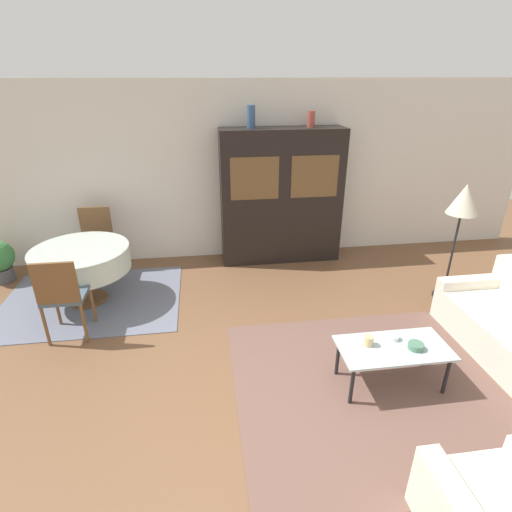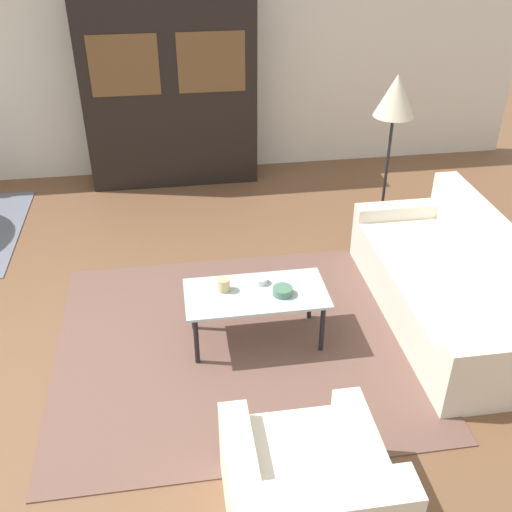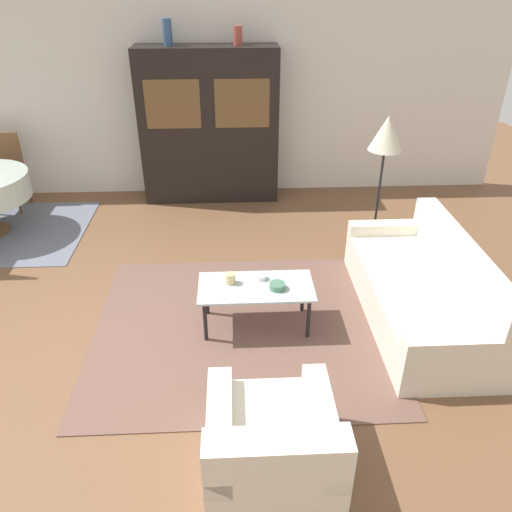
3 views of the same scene
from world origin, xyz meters
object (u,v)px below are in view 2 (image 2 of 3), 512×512
(floor_lamp, at_px, (395,102))
(coffee_table, at_px, (256,298))
(armchair, at_px, (308,500))
(display_cabinet, at_px, (170,92))
(cup, at_px, (224,285))
(bowl, at_px, (283,291))
(couch, at_px, (454,288))
(bowl_small, at_px, (261,281))

(floor_lamp, bearing_deg, coffee_table, -134.67)
(armchair, distance_m, display_cabinet, 4.74)
(coffee_table, height_order, floor_lamp, floor_lamp)
(cup, relative_size, bowl, 0.69)
(cup, bearing_deg, couch, -0.16)
(display_cabinet, bearing_deg, coffee_table, -80.95)
(coffee_table, bearing_deg, cup, 164.88)
(floor_lamp, bearing_deg, bowl, -129.88)
(couch, relative_size, coffee_table, 2.00)
(armchair, relative_size, floor_lamp, 0.59)
(coffee_table, distance_m, floor_lamp, 2.29)
(couch, distance_m, cup, 1.81)
(couch, xyz_separation_m, armchair, (-1.55, -1.68, 0.00))
(bowl, xyz_separation_m, bowl_small, (-0.13, 0.16, -0.01))
(display_cabinet, height_order, floor_lamp, display_cabinet)
(armchair, bearing_deg, floor_lamp, 64.97)
(armchair, distance_m, cup, 1.71)
(couch, relative_size, armchair, 2.27)
(armchair, height_order, floor_lamp, floor_lamp)
(bowl, bearing_deg, display_cabinet, 102.25)
(floor_lamp, distance_m, cup, 2.37)
(coffee_table, height_order, bowl_small, bowl_small)
(display_cabinet, distance_m, bowl, 3.20)
(armchair, xyz_separation_m, cup, (-0.25, 1.68, 0.21))
(couch, relative_size, floor_lamp, 1.34)
(couch, bearing_deg, bowl, 94.44)
(armchair, bearing_deg, couch, 47.33)
(couch, bearing_deg, bowl_small, 87.88)
(coffee_table, xyz_separation_m, display_cabinet, (-0.48, 3.03, 0.63))
(bowl, bearing_deg, floor_lamp, 50.12)
(coffee_table, xyz_separation_m, cup, (-0.23, 0.06, 0.09))
(cup, xyz_separation_m, bowl, (0.41, -0.11, -0.02))
(couch, relative_size, display_cabinet, 1.01)
(bowl_small, bearing_deg, display_cabinet, 100.38)
(couch, distance_m, bowl_small, 1.53)
(coffee_table, bearing_deg, armchair, -89.25)
(couch, height_order, armchair, couch)
(cup, bearing_deg, display_cabinet, 94.92)
(couch, distance_m, armchair, 2.28)
(bowl_small, bearing_deg, armchair, -91.00)
(bowl_small, bearing_deg, floor_lamp, 44.11)
(coffee_table, bearing_deg, bowl, -15.39)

